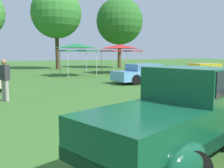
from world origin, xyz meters
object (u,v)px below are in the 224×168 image
object	(u,v)px
feature_pickup_truck	(185,113)
show_car_skyblue	(146,73)
spectator_by_row	(5,79)
canopy_tent_center_field	(78,47)
show_car_yellow	(206,72)
canopy_tent_right_field	(121,48)

from	to	relation	value
feature_pickup_truck	show_car_skyblue	xyz separation A→B (m)	(6.00, 10.50, -0.27)
spectator_by_row	canopy_tent_center_field	world-z (taller)	canopy_tent_center_field
show_car_skyblue	spectator_by_row	world-z (taller)	spectator_by_row
show_car_skyblue	spectator_by_row	bearing A→B (deg)	-161.27
spectator_by_row	canopy_tent_center_field	xyz separation A→B (m)	(6.08, 9.24, 1.51)
canopy_tent_center_field	show_car_yellow	bearing A→B (deg)	-46.16
show_car_yellow	canopy_tent_right_field	size ratio (longest dim) A/B	1.39
feature_pickup_truck	show_car_skyblue	world-z (taller)	feature_pickup_truck
show_car_skyblue	canopy_tent_right_field	bearing A→B (deg)	74.56
canopy_tent_right_field	show_car_skyblue	bearing A→B (deg)	-105.44
feature_pickup_truck	canopy_tent_center_field	size ratio (longest dim) A/B	1.69
show_car_yellow	feature_pickup_truck	bearing A→B (deg)	-137.22
show_car_skyblue	canopy_tent_center_field	distance (m)	7.05
show_car_skyblue	canopy_tent_right_field	xyz separation A→B (m)	(2.08, 7.53, 1.82)
show_car_yellow	canopy_tent_right_field	xyz separation A→B (m)	(-2.30, 8.43, 1.82)
feature_pickup_truck	spectator_by_row	bearing A→B (deg)	109.13
spectator_by_row	canopy_tent_right_field	xyz separation A→B (m)	(10.71, 10.46, 1.51)
spectator_by_row	show_car_yellow	bearing A→B (deg)	8.86
feature_pickup_truck	show_car_skyblue	bearing A→B (deg)	60.27
feature_pickup_truck	canopy_tent_center_field	xyz separation A→B (m)	(3.45, 16.82, 1.55)
feature_pickup_truck	show_car_yellow	bearing A→B (deg)	42.78
show_car_yellow	canopy_tent_center_field	xyz separation A→B (m)	(-6.93, 7.22, 1.82)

